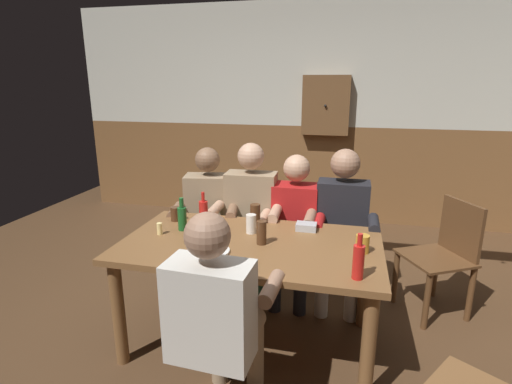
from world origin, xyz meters
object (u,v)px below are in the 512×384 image
object	(u,v)px
pint_glass_1	(362,244)
plate_0	(210,251)
person_3	(342,220)
bottle_2	(358,261)
person_1	(250,212)
pint_glass_4	(175,214)
pint_glass_2	(251,224)
chair_empty_near_right	(444,254)
bottle_0	(182,217)
person_0	(208,213)
person_2	(294,221)
dining_table	(250,257)
table_candle	(160,229)
bottle_1	(204,214)
pint_glass_0	(262,233)
wall_dart_cabinet	(326,105)
pint_glass_3	(255,215)
condiment_caddy	(306,227)
person_4	(217,312)

from	to	relation	value
pint_glass_1	plate_0	bearing A→B (deg)	-166.50
person_3	bottle_2	distance (m)	1.05
plate_0	bottle_2	distance (m)	0.88
person_1	pint_glass_4	world-z (taller)	person_1
pint_glass_2	chair_empty_near_right	bearing A→B (deg)	22.67
person_3	bottle_0	distance (m)	1.23
person_3	pint_glass_4	size ratio (longest dim) A/B	11.86
person_0	plate_0	distance (m)	0.97
person_0	person_2	distance (m)	0.73
dining_table	bottle_2	distance (m)	0.77
person_2	table_candle	size ratio (longest dim) A/B	14.78
table_candle	bottle_1	size ratio (longest dim) A/B	0.30
person_2	pint_glass_0	size ratio (longest dim) A/B	7.74
person_0	pint_glass_0	bearing A→B (deg)	120.16
pint_glass_4	chair_empty_near_right	bearing A→B (deg)	13.20
pint_glass_0	wall_dart_cabinet	xyz separation A→B (m)	(0.20, 2.62, 0.64)
bottle_0	table_candle	bearing A→B (deg)	-136.13
dining_table	plate_0	size ratio (longest dim) A/B	6.94
table_candle	pint_glass_0	world-z (taller)	pint_glass_0
person_0	pint_glass_4	distance (m)	0.45
plate_0	pint_glass_1	bearing A→B (deg)	13.50
pint_glass_1	person_1	bearing A→B (deg)	141.57
dining_table	pint_glass_0	xyz separation A→B (m)	(0.08, -0.01, 0.18)
pint_glass_2	bottle_1	bearing A→B (deg)	179.68
person_2	pint_glass_0	world-z (taller)	person_2
bottle_1	person_1	bearing A→B (deg)	70.42
wall_dart_cabinet	pint_glass_3	bearing A→B (deg)	-97.83
pint_glass_0	pint_glass_3	world-z (taller)	pint_glass_3
person_2	chair_empty_near_right	distance (m)	1.16
person_0	condiment_caddy	xyz separation A→B (m)	(0.87, -0.39, 0.10)
bottle_0	pint_glass_3	xyz separation A→B (m)	(0.47, 0.21, -0.01)
person_0	bottle_0	world-z (taller)	person_0
person_4	pint_glass_1	world-z (taller)	person_4
person_1	pint_glass_1	bearing A→B (deg)	139.17
person_4	bottle_1	bearing A→B (deg)	117.37
condiment_caddy	pint_glass_0	bearing A→B (deg)	-129.15
pint_glass_1	pint_glass_3	distance (m)	0.80
chair_empty_near_right	pint_glass_4	world-z (taller)	chair_empty_near_right
person_0	pint_glass_3	size ratio (longest dim) A/B	7.76
plate_0	pint_glass_4	bearing A→B (deg)	132.73
bottle_0	dining_table	bearing A→B (deg)	-11.72
person_3	chair_empty_near_right	size ratio (longest dim) A/B	1.41
person_4	wall_dart_cabinet	size ratio (longest dim) A/B	1.70
pint_glass_4	bottle_1	bearing A→B (deg)	-22.00
pint_glass_0	pint_glass_4	world-z (taller)	pint_glass_0
dining_table	wall_dart_cabinet	distance (m)	2.76
dining_table	bottle_0	world-z (taller)	bottle_0
condiment_caddy	plate_0	xyz separation A→B (m)	(-0.52, -0.51, -0.02)
pint_glass_2	bottle_2	bearing A→B (deg)	-35.59
dining_table	bottle_0	size ratio (longest dim) A/B	7.13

